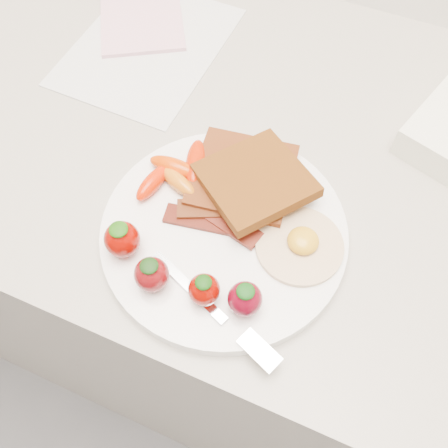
% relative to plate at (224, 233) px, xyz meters
% --- Properties ---
extents(counter, '(2.00, 0.60, 0.90)m').
position_rel_plate_xyz_m(counter, '(0.01, 0.15, -0.46)').
color(counter, gray).
rests_on(counter, ground).
extents(plate, '(0.27, 0.27, 0.02)m').
position_rel_plate_xyz_m(plate, '(0.00, 0.00, 0.00)').
color(plate, white).
rests_on(plate, counter).
extents(toast_lower, '(0.13, 0.13, 0.01)m').
position_rel_plate_xyz_m(toast_lower, '(-0.01, 0.07, 0.02)').
color(toast_lower, '#4C2009').
rests_on(toast_lower, plate).
extents(toast_upper, '(0.15, 0.15, 0.03)m').
position_rel_plate_xyz_m(toast_upper, '(0.01, 0.06, 0.03)').
color(toast_upper, black).
rests_on(toast_upper, toast_lower).
extents(fried_egg, '(0.12, 0.12, 0.02)m').
position_rel_plate_xyz_m(fried_egg, '(0.08, 0.01, 0.01)').
color(fried_egg, silver).
rests_on(fried_egg, plate).
extents(bacon_strips, '(0.11, 0.07, 0.01)m').
position_rel_plate_xyz_m(bacon_strips, '(-0.01, 0.01, 0.01)').
color(bacon_strips, black).
rests_on(bacon_strips, plate).
extents(baby_carrots, '(0.07, 0.11, 0.02)m').
position_rel_plate_xyz_m(baby_carrots, '(-0.08, 0.04, 0.02)').
color(baby_carrots, '#C73800').
rests_on(baby_carrots, plate).
extents(strawberries, '(0.18, 0.06, 0.05)m').
position_rel_plate_xyz_m(strawberries, '(-0.02, -0.08, 0.03)').
color(strawberries, '#770500').
rests_on(strawberries, plate).
extents(fork, '(0.16, 0.07, 0.00)m').
position_rel_plate_xyz_m(fork, '(0.04, -0.09, 0.01)').
color(fork, silver).
rests_on(fork, plate).
extents(paper_sheet, '(0.20, 0.26, 0.00)m').
position_rel_plate_xyz_m(paper_sheet, '(-0.22, 0.24, -0.01)').
color(paper_sheet, silver).
rests_on(paper_sheet, counter).
extents(notepad, '(0.19, 0.21, 0.01)m').
position_rel_plate_xyz_m(notepad, '(-0.26, 0.29, -0.00)').
color(notepad, '#D9A0B3').
rests_on(notepad, paper_sheet).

